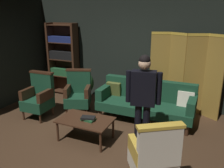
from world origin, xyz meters
TOP-DOWN VIEW (x-y plane):
  - ground_plane at (0.00, 0.00)m, footprint 10.00×10.00m
  - back_wall at (0.00, 2.45)m, footprint 7.20×0.10m
  - folding_screen at (1.25, 2.16)m, footprint 1.66×0.34m
  - bookshelf at (-2.15, 2.19)m, footprint 0.90×0.32m
  - velvet_couch at (0.55, 1.45)m, footprint 2.12×0.78m
  - coffee_table at (-0.24, 0.12)m, footprint 1.00×0.64m
  - armchair_gilt_accent at (1.24, -0.61)m, footprint 0.80×0.80m
  - armchair_wing_left at (-1.03, 1.15)m, footprint 0.75×0.75m
  - armchair_wing_right at (-1.74, 0.59)m, footprint 0.60×0.59m
  - standing_figure at (0.82, 0.22)m, footprint 0.58×0.28m
  - potted_plant at (-1.28, 1.84)m, footprint 0.53×0.53m
  - book_green_cloth at (-0.17, 0.10)m, footprint 0.27×0.18m
  - book_black_cloth at (-0.17, 0.10)m, footprint 0.28×0.20m

SIDE VIEW (x-z plane):
  - ground_plane at x=0.00m, z-range 0.00..0.00m
  - coffee_table at x=-0.24m, z-range 0.16..0.58m
  - book_green_cloth at x=-0.17m, z-range 0.42..0.46m
  - velvet_couch at x=0.55m, z-range 0.01..0.89m
  - potted_plant at x=-1.28m, z-range 0.06..0.88m
  - book_black_cloth at x=-0.17m, z-range 0.46..0.49m
  - armchair_gilt_accent at x=1.24m, z-range -0.03..1.01m
  - armchair_wing_left at x=-1.03m, z-range -0.03..1.01m
  - armchair_wing_right at x=-1.74m, z-range -0.03..1.01m
  - folding_screen at x=1.25m, z-range 0.04..1.94m
  - standing_figure at x=0.82m, z-range 0.17..1.88m
  - bookshelf at x=-2.15m, z-range 0.03..2.08m
  - back_wall at x=0.00m, z-range 0.00..2.80m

